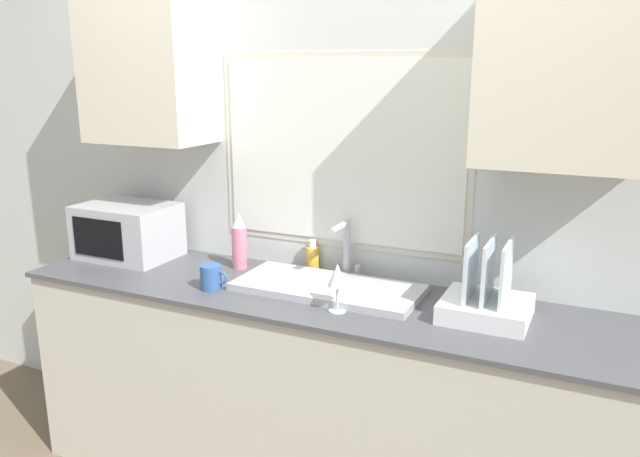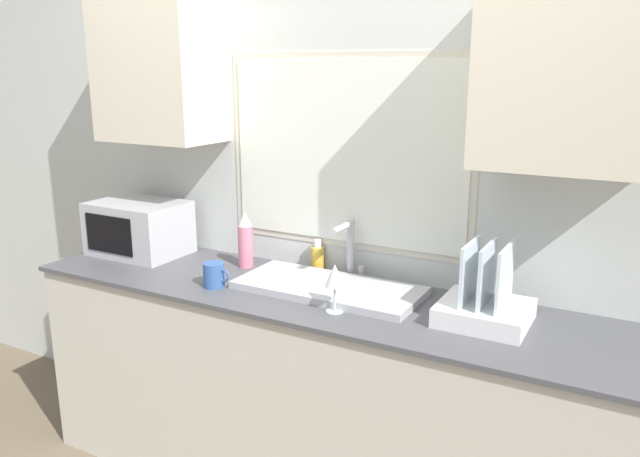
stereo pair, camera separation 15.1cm
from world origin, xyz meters
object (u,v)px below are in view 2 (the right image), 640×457
object	(u,v)px
microwave	(139,228)
faucet	(349,245)
dish_rack	(485,305)
mug_near_sink	(214,275)
soap_bottle	(318,257)
wine_glass	(335,277)
spray_bottle	(245,240)

from	to	relation	value
microwave	faucet	bearing A→B (deg)	7.66
dish_rack	mug_near_sink	bearing A→B (deg)	-171.15
soap_bottle	mug_near_sink	size ratio (longest dim) A/B	1.15
dish_rack	soap_bottle	bearing A→B (deg)	163.92
dish_rack	wine_glass	distance (m)	0.54
wine_glass	spray_bottle	bearing A→B (deg)	154.42
mug_near_sink	wine_glass	xyz separation A→B (m)	(0.56, -0.00, 0.09)
soap_bottle	wine_glass	xyz separation A→B (m)	(0.30, -0.40, 0.08)
spray_bottle	mug_near_sink	bearing A→B (deg)	-81.21
mug_near_sink	microwave	bearing A→B (deg)	161.21
microwave	wine_glass	xyz separation A→B (m)	(1.18, -0.21, 0.01)
soap_bottle	mug_near_sink	distance (m)	0.48
microwave	dish_rack	world-z (taller)	dish_rack
microwave	soap_bottle	distance (m)	0.91
faucet	soap_bottle	xyz separation A→B (m)	(-0.18, 0.05, -0.09)
faucet	wine_glass	world-z (taller)	faucet
spray_bottle	soap_bottle	size ratio (longest dim) A/B	1.84
spray_bottle	microwave	bearing A→B (deg)	-172.43
mug_near_sink	wine_glass	world-z (taller)	wine_glass
dish_rack	spray_bottle	size ratio (longest dim) A/B	1.19
spray_bottle	soap_bottle	world-z (taller)	spray_bottle
spray_bottle	wine_glass	distance (m)	0.67
microwave	mug_near_sink	size ratio (longest dim) A/B	3.59
faucet	soap_bottle	bearing A→B (deg)	165.49
faucet	spray_bottle	distance (m)	0.49
wine_glass	mug_near_sink	bearing A→B (deg)	179.67
soap_bottle	faucet	bearing A→B (deg)	-14.51
microwave	dish_rack	bearing A→B (deg)	-1.47
dish_rack	soap_bottle	size ratio (longest dim) A/B	2.20
dish_rack	soap_bottle	xyz separation A→B (m)	(-0.81, 0.23, -0.01)
faucet	mug_near_sink	world-z (taller)	faucet
soap_bottle	wine_glass	world-z (taller)	wine_glass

